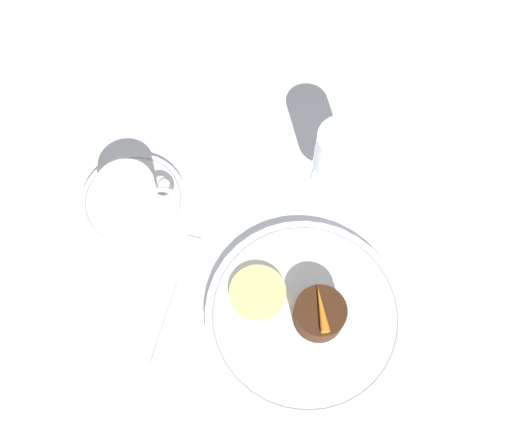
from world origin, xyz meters
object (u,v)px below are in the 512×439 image
Objects in this scene: dinner_plate at (305,315)px; coffee_cup at (128,193)px; dessert_cake at (319,314)px; wine_glass at (339,153)px; fork at (179,284)px.

coffee_cup is at bearing 147.34° from dinner_plate.
dessert_cake is (0.02, -0.01, 0.03)m from dinner_plate.
wine_glass reaches higher than fork.
wine_glass is at bearing 38.12° from fork.
fork is (-0.17, 0.04, -0.01)m from dinner_plate.
coffee_cup is 0.15m from fork.
fork is at bearing 167.09° from dinner_plate.
wine_glass reaches higher than dessert_cake.
dessert_cake is at bearing -31.75° from coffee_cup.
coffee_cup is 1.63× the size of dessert_cake.
fork is 2.75× the size of dessert_cake.
wine_glass is at bearing 9.26° from coffee_cup.
wine_glass is (0.04, 0.21, 0.07)m from dinner_plate.
fork is (-0.21, -0.17, -0.08)m from wine_glass.
dessert_cake is (-0.02, -0.21, -0.05)m from wine_glass.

